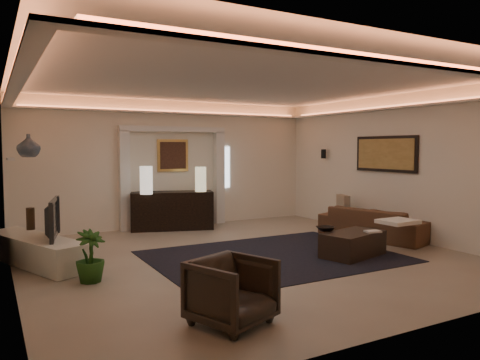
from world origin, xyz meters
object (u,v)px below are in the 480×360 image
console (172,212)px  sofa (374,223)px  coffee_table (353,244)px  armchair (232,292)px

console → sofa: (3.18, -2.95, -0.09)m
console → coffee_table: 4.29m
coffee_table → armchair: (-3.17, -1.67, 0.14)m
console → sofa: size_ratio=0.84×
sofa → armchair: 5.29m
console → sofa: bearing=-25.7°
coffee_table → armchair: 3.59m
console → sofa: console is taller
sofa → coffee_table: (-1.42, -0.96, -0.11)m
coffee_table → armchair: armchair is taller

